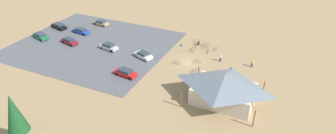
{
  "coord_description": "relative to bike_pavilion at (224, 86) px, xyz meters",
  "views": [
    {
      "loc": [
        -19.23,
        52.19,
        31.15
      ],
      "look_at": [
        2.22,
        5.3,
        1.2
      ],
      "focal_mm": 32.06,
      "sensor_mm": 36.0,
      "label": 1
    }
  ],
  "objects": [
    {
      "name": "bicycle_yellow_yard_left",
      "position": [
        12.28,
        -20.59,
        -2.8
      ],
      "size": [
        1.28,
        1.15,
        0.81
      ],
      "color": "black",
      "rests_on": "ground"
    },
    {
      "name": "car_silver_end_stall",
      "position": [
        29.17,
        -8.46,
        -2.38
      ],
      "size": [
        4.68,
        2.48,
        1.46
      ],
      "color": "#BCBCC1",
      "rests_on": "parking_lot_asphalt"
    },
    {
      "name": "car_tan_far_end",
      "position": [
        39.52,
        -19.94,
        -2.46
      ],
      "size": [
        4.53,
        2.29,
        1.28
      ],
      "color": "tan",
      "rests_on": "parking_lot_asphalt"
    },
    {
      "name": "bicycle_teal_front_row",
      "position": [
        11.52,
        -15.32,
        -2.8
      ],
      "size": [
        1.33,
        0.98,
        0.74
      ],
      "color": "black",
      "rests_on": "ground"
    },
    {
      "name": "bicycle_silver_by_bin",
      "position": [
        7.97,
        -16.31,
        -2.8
      ],
      "size": [
        0.49,
        1.71,
        0.8
      ],
      "color": "black",
      "rests_on": "ground"
    },
    {
      "name": "visitor_at_bikes",
      "position": [
        -2.21,
        -14.17,
        -2.23
      ],
      "size": [
        0.37,
        0.36,
        1.76
      ],
      "color": "#2D3347",
      "rests_on": "ground"
    },
    {
      "name": "car_black_near_entry",
      "position": [
        48.28,
        -13.37,
        -2.4
      ],
      "size": [
        5.07,
        2.99,
        1.41
      ],
      "color": "black",
      "rests_on": "parking_lot_asphalt"
    },
    {
      "name": "ground",
      "position": [
        10.41,
        -10.27,
        -3.15
      ],
      "size": [
        160.0,
        160.0,
        0.0
      ],
      "primitive_type": "plane",
      "color": "#9E7F56",
      "rests_on": "ground"
    },
    {
      "name": "car_green_aisle_side",
      "position": [
        47.94,
        -6.54,
        -2.41
      ],
      "size": [
        5.03,
        3.13,
        1.38
      ],
      "color": "#1E6B3D",
      "rests_on": "parking_lot_asphalt"
    },
    {
      "name": "car_red_front_row",
      "position": [
        19.59,
        -0.17,
        -2.39
      ],
      "size": [
        4.74,
        2.3,
        1.44
      ],
      "color": "red",
      "rests_on": "parking_lot_asphalt"
    },
    {
      "name": "bicycle_orange_lone_west",
      "position": [
        9.27,
        -17.76,
        -2.78
      ],
      "size": [
        1.75,
        0.48,
        0.82
      ],
      "color": "black",
      "rests_on": "ground"
    },
    {
      "name": "bike_pavilion",
      "position": [
        0.0,
        0.0,
        0.0
      ],
      "size": [
        12.32,
        9.12,
        5.64
      ],
      "color": "beige",
      "rests_on": "ground"
    },
    {
      "name": "parking_lot_asphalt",
      "position": [
        33.97,
        -9.01,
        -3.13
      ],
      "size": [
        35.48,
        30.82,
        0.05
      ],
      "primitive_type": "cube",
      "color": "#56565B",
      "rests_on": "ground"
    },
    {
      "name": "visitor_by_pavilion",
      "position": [
        4.35,
        -13.79,
        -2.28
      ],
      "size": [
        0.36,
        0.36,
        1.67
      ],
      "color": "#2D3347",
      "rests_on": "ground"
    },
    {
      "name": "visitor_near_lot",
      "position": [
        1.06,
        -9.65,
        -2.29
      ],
      "size": [
        0.39,
        0.4,
        1.65
      ],
      "color": "#2D3347",
      "rests_on": "ground"
    },
    {
      "name": "bicycle_green_back_row",
      "position": [
        7.83,
        -7.21,
        -2.8
      ],
      "size": [
        0.98,
        1.46,
        0.82
      ],
      "color": "black",
      "rests_on": "ground"
    },
    {
      "name": "bicycle_black_near_sign",
      "position": [
        12.33,
        -8.54,
        -2.76
      ],
      "size": [
        1.69,
        0.48,
        0.86
      ],
      "color": "black",
      "rests_on": "ground"
    },
    {
      "name": "car_white_mid_lot",
      "position": [
        19.95,
        -8.15,
        -2.42
      ],
      "size": [
        4.62,
        3.19,
        1.36
      ],
      "color": "white",
      "rests_on": "parking_lot_asphalt"
    },
    {
      "name": "car_blue_second_row",
      "position": [
        40.9,
        -13.23,
        -2.44
      ],
      "size": [
        4.96,
        2.32,
        1.31
      ],
      "color": "#1E42B2",
      "rests_on": "parking_lot_asphalt"
    },
    {
      "name": "lot_sign",
      "position": [
        13.46,
        -13.78,
        -1.74
      ],
      "size": [
        0.56,
        0.08,
        2.2
      ],
      "color": "#99999E",
      "rests_on": "ground"
    },
    {
      "name": "car_maroon_by_curb",
      "position": [
        39.4,
        -7.11,
        -2.39
      ],
      "size": [
        4.75,
        2.66,
        1.43
      ],
      "color": "maroon",
      "rests_on": "parking_lot_asphalt"
    },
    {
      "name": "bicycle_purple_yard_front",
      "position": [
        9.62,
        -19.53,
        -2.75
      ],
      "size": [
        1.7,
        0.77,
        0.9
      ],
      "color": "black",
      "rests_on": "ground"
    },
    {
      "name": "pine_west",
      "position": [
        22.66,
        22.06,
        2.77
      ],
      "size": [
        2.91,
        2.91,
        8.94
      ],
      "color": "brown",
      "rests_on": "ground"
    },
    {
      "name": "trash_bin",
      "position": [
        11.25,
        -19.33,
        -2.7
      ],
      "size": [
        0.6,
        0.6,
        0.9
      ],
      "primitive_type": "cylinder",
      "color": "brown",
      "rests_on": "ground"
    },
    {
      "name": "bicycle_blue_near_porch",
      "position": [
        8.63,
        -10.84,
        -2.78
      ],
      "size": [
        1.77,
        0.48,
        0.82
      ],
      "color": "black",
      "rests_on": "ground"
    },
    {
      "name": "bicycle_red_lone_east",
      "position": [
        11.38,
        -17.72,
        -2.79
      ],
      "size": [
        0.53,
        1.62,
        0.79
      ],
      "color": "black",
      "rests_on": "ground"
    },
    {
      "name": "bicycle_white_yard_center",
      "position": [
        6.77,
        -18.15,
        -2.79
      ],
      "size": [
        0.54,
        1.65,
        0.84
      ],
      "color": "black",
      "rests_on": "ground"
    }
  ]
}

